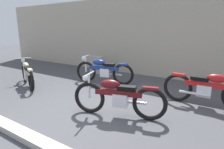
# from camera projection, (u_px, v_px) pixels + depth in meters

# --- Properties ---
(ground_plane) EXTENTS (40.00, 40.00, 0.00)m
(ground_plane) POSITION_uv_depth(u_px,v_px,m) (81.00, 113.00, 4.33)
(ground_plane) COLOR #47474C
(building_wall) EXTENTS (18.00, 0.30, 3.14)m
(building_wall) POSITION_uv_depth(u_px,v_px,m) (154.00, 36.00, 7.43)
(building_wall) COLOR #B2A893
(building_wall) RESTS_ON ground_plane
(curb_strip) EXTENTS (18.00, 0.24, 0.12)m
(curb_strip) POSITION_uv_depth(u_px,v_px,m) (28.00, 137.00, 3.24)
(curb_strip) COLOR #B7B2A8
(curb_strip) RESTS_ON ground_plane
(stone_marker) EXTENTS (0.65, 0.23, 0.74)m
(stone_marker) POSITION_uv_depth(u_px,v_px,m) (97.00, 65.00, 8.08)
(stone_marker) COLOR #9E9EA3
(stone_marker) RESTS_ON ground_plane
(motorcycle_cream) EXTENTS (1.80, 0.95, 0.87)m
(motorcycle_cream) POSITION_uv_depth(u_px,v_px,m) (27.00, 73.00, 6.28)
(motorcycle_cream) COLOR black
(motorcycle_cream) RESTS_ON ground_plane
(motorcycle_red) EXTENTS (2.10, 0.59, 0.94)m
(motorcycle_red) POSITION_uv_depth(u_px,v_px,m) (208.00, 89.00, 4.57)
(motorcycle_red) COLOR black
(motorcycle_red) RESTS_ON ground_plane
(motorcycle_blue) EXTENTS (2.05, 0.77, 0.94)m
(motorcycle_blue) POSITION_uv_depth(u_px,v_px,m) (103.00, 71.00, 6.55)
(motorcycle_blue) COLOR black
(motorcycle_blue) RESTS_ON ground_plane
(motorcycle_maroon) EXTENTS (1.98, 0.82, 0.92)m
(motorcycle_maroon) POSITION_uv_depth(u_px,v_px,m) (117.00, 97.00, 4.05)
(motorcycle_maroon) COLOR black
(motorcycle_maroon) RESTS_ON ground_plane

